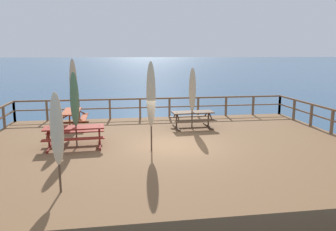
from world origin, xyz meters
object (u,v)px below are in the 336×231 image
object	(u,v)px
patio_umbrella_tall_back_right	(151,95)
patio_umbrella_tall_front	(57,129)
picnic_table_back_right	(74,132)
patio_umbrella_tall_mid_left	(192,90)
patio_umbrella_short_back	(74,86)
picnic_table_front_right	(72,115)
patio_umbrella_short_mid	(75,100)
picnic_table_mid_right	(193,116)

from	to	relation	value
patio_umbrella_tall_back_right	patio_umbrella_tall_front	world-z (taller)	patio_umbrella_tall_back_right
patio_umbrella_tall_back_right	patio_umbrella_tall_front	bearing A→B (deg)	-129.76
picnic_table_back_right	patio_umbrella_tall_back_right	bearing A→B (deg)	-19.72
patio_umbrella_tall_front	patio_umbrella_tall_back_right	bearing A→B (deg)	50.24
patio_umbrella_tall_mid_left	patio_umbrella_tall_front	xyz separation A→B (m)	(-4.89, -6.58, -0.17)
patio_umbrella_tall_back_right	patio_umbrella_short_back	size ratio (longest dim) A/B	0.99
picnic_table_back_right	picnic_table_front_right	bearing A→B (deg)	98.64
picnic_table_front_right	picnic_table_back_right	bearing A→B (deg)	-81.36
patio_umbrella_short_mid	patio_umbrella_tall_mid_left	size ratio (longest dim) A/B	1.00
picnic_table_mid_right	patio_umbrella_tall_front	distance (m)	8.34
picnic_table_front_right	patio_umbrella_short_back	xyz separation A→B (m)	(0.32, -1.37, 1.49)
picnic_table_front_right	patio_umbrella_short_back	bearing A→B (deg)	-76.72
patio_umbrella_short_mid	patio_umbrella_tall_mid_left	bearing A→B (deg)	26.26
picnic_table_mid_right	picnic_table_front_right	bearing A→B (deg)	168.93
patio_umbrella_tall_mid_left	patio_umbrella_short_back	distance (m)	5.26
picnic_table_back_right	patio_umbrella_tall_front	world-z (taller)	patio_umbrella_tall_front
patio_umbrella_short_mid	patio_umbrella_tall_mid_left	world-z (taller)	patio_umbrella_tall_mid_left
patio_umbrella_short_mid	patio_umbrella_tall_front	distance (m)	4.14
picnic_table_front_right	patio_umbrella_tall_front	world-z (taller)	patio_umbrella_tall_front
picnic_table_back_right	patio_umbrella_tall_mid_left	bearing A→B (deg)	25.70
picnic_table_front_right	patio_umbrella_tall_mid_left	distance (m)	5.82
picnic_table_back_right	picnic_table_mid_right	distance (m)	5.65
patio_umbrella_tall_back_right	patio_umbrella_short_back	distance (m)	4.38
picnic_table_front_right	patio_umbrella_short_mid	xyz separation A→B (m)	(0.62, -3.60, 1.22)
picnic_table_back_right	patio_umbrella_short_mid	world-z (taller)	patio_umbrella_short_mid
picnic_table_front_right	patio_umbrella_tall_back_right	world-z (taller)	patio_umbrella_tall_back_right
picnic_table_back_right	patio_umbrella_tall_mid_left	distance (m)	5.72
picnic_table_front_right	patio_umbrella_tall_mid_left	bearing A→B (deg)	-11.71
patio_umbrella_short_mid	patio_umbrella_short_back	distance (m)	2.26
patio_umbrella_tall_back_right	patio_umbrella_tall_front	xyz separation A→B (m)	(-2.64, -3.17, -0.40)
picnic_table_front_right	patio_umbrella_short_mid	distance (m)	3.85
patio_umbrella_short_mid	patio_umbrella_short_back	bearing A→B (deg)	97.53
picnic_table_back_right	patio_umbrella_short_mid	bearing A→B (deg)	-17.79
picnic_table_front_right	patio_umbrella_short_mid	world-z (taller)	patio_umbrella_short_mid
picnic_table_mid_right	picnic_table_back_right	bearing A→B (deg)	-153.97
picnic_table_mid_right	patio_umbrella_short_mid	xyz separation A→B (m)	(-5.00, -2.50, 1.22)
patio_umbrella_short_mid	patio_umbrella_tall_back_right	world-z (taller)	patio_umbrella_tall_back_right
patio_umbrella_short_mid	patio_umbrella_tall_back_right	xyz separation A→B (m)	(2.70, -0.97, 0.25)
picnic_table_back_right	patio_umbrella_tall_back_right	world-z (taller)	patio_umbrella_tall_back_right
picnic_table_front_right	picnic_table_mid_right	bearing A→B (deg)	-11.07
picnic_table_front_right	patio_umbrella_tall_back_right	xyz separation A→B (m)	(3.32, -4.57, 1.47)
patio_umbrella_short_back	picnic_table_front_right	bearing A→B (deg)	103.28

